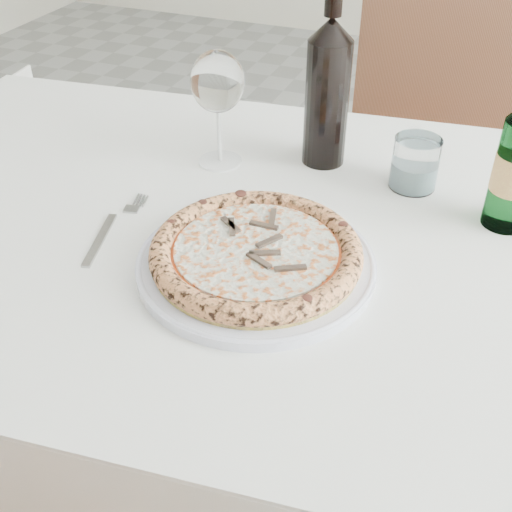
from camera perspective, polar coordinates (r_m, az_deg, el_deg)
The scene contains 9 objects.
floor at distance 1.67m, azimuth -3.07°, elevation -13.62°, with size 5.00×6.00×0.02m, color gray.
dining_table at distance 0.97m, azimuth 2.19°, elevation -1.90°, with size 1.52×1.00×0.76m.
chair_far at distance 1.68m, azimuth 14.62°, elevation 9.25°, with size 0.49×0.49×0.93m.
plate at distance 0.84m, azimuth 0.00°, elevation -0.62°, with size 0.31×0.31×0.02m.
pizza at distance 0.83m, azimuth -0.00°, elevation 0.35°, with size 0.28×0.28×0.03m.
fork at distance 0.94m, azimuth -12.78°, elevation 2.35°, with size 0.04×0.18×0.00m.
wine_glass at distance 1.03m, azimuth -3.45°, elevation 14.98°, with size 0.09×0.09×0.19m.
tumbler at distance 1.03m, azimuth 13.92°, elevation 7.73°, with size 0.07×0.07×0.08m.
wine_bottle at distance 1.05m, azimuth 6.37°, elevation 14.39°, with size 0.07×0.07×0.29m.
Camera 1 is at (0.48, -0.96, 1.27)m, focal length 45.00 mm.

